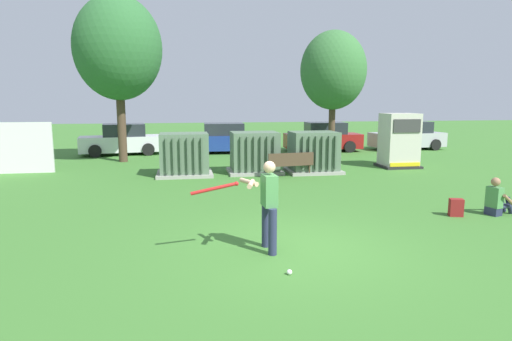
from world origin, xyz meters
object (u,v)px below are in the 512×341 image
object	(u,v)px
park_bench	(290,163)
backpack	(456,208)
transformer_mid_east	(313,153)
seated_spectator	(497,200)
sports_ball	(289,272)
batter	(266,201)
transformer_mid_west	(255,153)
transformer_west	(184,155)
parked_car_leftmost	(122,140)
parked_car_left_of_center	(222,139)
generator_enclosure	(399,141)
parked_car_rightmost	(408,137)
parked_car_right_of_center	(323,138)

from	to	relation	value
park_bench	backpack	size ratio (longest dim) A/B	4.18
transformer_mid_east	backpack	xyz separation A→B (m)	(1.56, -7.02, -0.57)
seated_spectator	sports_ball	bearing A→B (deg)	-154.50
transformer_mid_east	batter	world-z (taller)	batter
transformer_mid_west	transformer_west	bearing A→B (deg)	-176.96
transformer_west	transformer_mid_east	size ratio (longest dim) A/B	1.00
transformer_mid_west	park_bench	distance (m)	1.64
parked_car_leftmost	parked_car_left_of_center	bearing A→B (deg)	-1.55
transformer_mid_west	generator_enclosure	size ratio (longest dim) A/B	0.91
backpack	batter	bearing A→B (deg)	-161.48
batter	parked_car_rightmost	xyz separation A→B (m)	(11.39, 15.74, -0.22)
transformer_mid_west	parked_car_rightmost	size ratio (longest dim) A/B	0.48
batter	parked_car_right_of_center	size ratio (longest dim) A/B	0.41
park_bench	parked_car_rightmost	bearing A→B (deg)	41.20
park_bench	batter	size ratio (longest dim) A/B	1.06
transformer_west	transformer_mid_east	distance (m)	5.07
transformer_mid_east	parked_car_left_of_center	bearing A→B (deg)	113.07
backpack	parked_car_right_of_center	world-z (taller)	parked_car_right_of_center
transformer_west	parked_car_left_of_center	distance (m)	7.27
transformer_mid_east	batter	bearing A→B (deg)	-112.27
parked_car_leftmost	transformer_mid_west	bearing A→B (deg)	-49.56
parked_car_leftmost	seated_spectator	bearing A→B (deg)	-52.62
transformer_mid_east	seated_spectator	distance (m)	7.55
transformer_mid_west	transformer_mid_east	xyz separation A→B (m)	(2.33, -0.26, 0.00)
transformer_mid_east	backpack	distance (m)	7.22
transformer_mid_west	parked_car_right_of_center	size ratio (longest dim) A/B	0.49
parked_car_rightmost	park_bench	bearing A→B (deg)	-138.80
seated_spectator	parked_car_left_of_center	xyz separation A→B (m)	(-5.67, 14.15, 0.38)
generator_enclosure	parked_car_rightmost	distance (m)	7.36
park_bench	batter	world-z (taller)	batter
seated_spectator	parked_car_leftmost	xyz separation A→B (m)	(-10.92, 14.29, 0.38)
transformer_west	parked_car_right_of_center	xyz separation A→B (m)	(7.77, 6.89, -0.04)
generator_enclosure	batter	distance (m)	12.12
transformer_mid_east	park_bench	distance (m)	1.46
batter	parked_car_leftmost	xyz separation A→B (m)	(-4.69, 15.97, -0.22)
park_bench	parked_car_leftmost	size ratio (longest dim) A/B	0.42
transformer_west	park_bench	distance (m)	4.04
transformer_mid_east	generator_enclosure	bearing A→B (deg)	10.15
sports_ball	parked_car_right_of_center	distance (m)	18.04
parked_car_right_of_center	transformer_west	bearing A→B (deg)	-138.44
parked_car_leftmost	parked_car_rightmost	distance (m)	16.08
transformer_mid_west	parked_car_right_of_center	world-z (taller)	same
transformer_mid_east	seated_spectator	size ratio (longest dim) A/B	2.18
transformer_mid_east	generator_enclosure	distance (m)	4.08
batter	seated_spectator	size ratio (longest dim) A/B	1.81
generator_enclosure	seated_spectator	xyz separation A→B (m)	(-1.35, -7.78, -0.76)
seated_spectator	parked_car_rightmost	world-z (taller)	parked_car_rightmost
transformer_mid_east	sports_ball	bearing A→B (deg)	-108.95
parked_car_left_of_center	transformer_mid_west	bearing A→B (deg)	-84.25
parked_car_left_of_center	sports_ball	bearing A→B (deg)	-91.35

